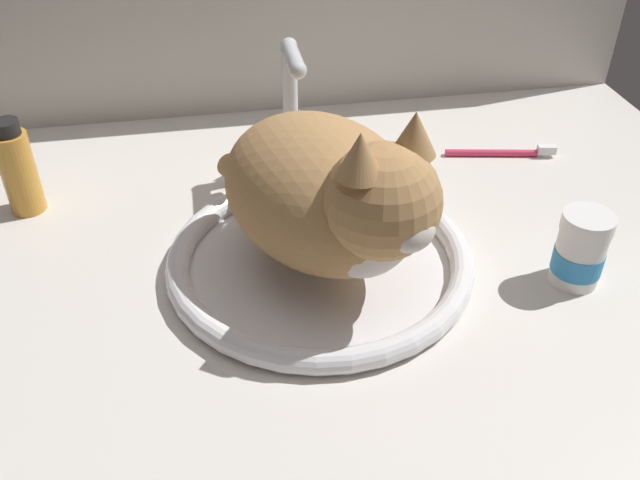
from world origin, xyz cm
name	(u,v)px	position (x,y,z in cm)	size (l,w,h in cm)	color
countertop	(334,275)	(0.00, 0.00, 1.50)	(113.91, 83.97, 3.00)	silver
backsplash_wall	(280,4)	(0.00, 43.18, 19.71)	(113.91, 2.40, 39.43)	beige
sink_basin	(320,260)	(-1.66, -0.15, 4.17)	(34.94, 34.94, 2.65)	white
faucet	(292,126)	(-1.66, 21.21, 10.40)	(17.71, 10.74, 19.18)	silver
cat	(332,195)	(-0.71, -2.07, 14.03)	(27.47, 34.07, 19.91)	tan
amber_bottle	(18,169)	(-36.54, 18.50, 8.92)	(4.37, 4.37, 12.56)	gold
pill_bottle	(580,251)	(25.93, -7.33, 7.10)	(5.61, 5.61, 8.84)	white
toothbrush	(503,152)	(29.19, 20.79, 3.63)	(15.84, 4.07, 1.70)	#D83359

